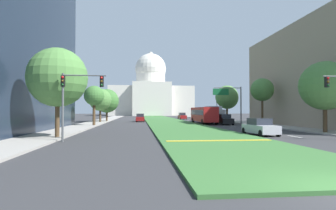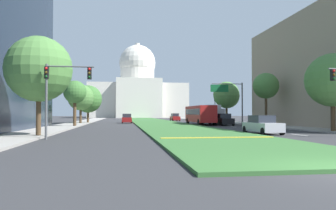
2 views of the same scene
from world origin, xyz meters
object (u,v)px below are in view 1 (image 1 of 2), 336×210
street_tree_left_far (100,100)px  street_tree_left_near (58,78)px  street_tree_right_mid (262,90)px  sedan_lead_stopped (260,127)px  street_tree_left_distant (107,101)px  sedan_midblock (225,120)px  sedan_distant (140,118)px  street_tree_right_near (325,86)px  street_tree_right_far (227,98)px  box_truck_delivery (214,114)px  traffic_light_near_left (74,92)px  overhead_guide_sign (231,98)px  city_bus (203,114)px  street_tree_left_mid (94,96)px  traffic_light_far_right (217,106)px  street_tree_right_distant (227,97)px  capitol_building (151,94)px  sedan_far_horizon (182,116)px

street_tree_left_far → street_tree_left_near: bearing=-88.7°
street_tree_right_mid → sedan_lead_stopped: (-7.81, -16.29, -4.87)m
street_tree_left_near → street_tree_left_distant: bearing=89.8°
sedan_midblock → sedan_distant: 19.58m
street_tree_right_near → street_tree_right_far: (-0.50, 30.04, 0.10)m
box_truck_delivery → traffic_light_near_left: bearing=-122.6°
street_tree_left_near → street_tree_right_mid: 31.70m
traffic_light_near_left → overhead_guide_sign: bearing=50.2°
street_tree_left_distant → city_bus: bearing=-30.7°
box_truck_delivery → street_tree_left_mid: bearing=-157.9°
traffic_light_far_right → street_tree_left_mid: size_ratio=0.84×
traffic_light_near_left → street_tree_right_mid: 31.75m
street_tree_right_near → city_bus: street_tree_right_near is taller
street_tree_left_far → street_tree_right_far: (26.15, 1.04, 0.53)m
street_tree_right_distant → sedan_distant: size_ratio=1.87×
capitol_building → sedan_distant: (-5.57, -77.60, -9.72)m
overhead_guide_sign → street_tree_right_mid: street_tree_right_mid is taller
traffic_light_far_right → box_truck_delivery: size_ratio=0.81×
traffic_light_near_left → street_tree_left_near: bearing=126.8°
street_tree_left_distant → sedan_distant: 7.99m
sedan_distant → city_bus: (11.32, -9.97, 0.97)m
traffic_light_near_left → sedan_midblock: size_ratio=1.17×
street_tree_right_distant → street_tree_right_far: bearing=-106.2°
street_tree_left_far → box_truck_delivery: size_ratio=1.05×
overhead_guide_sign → city_bus: size_ratio=0.59×
street_tree_left_distant → city_bus: size_ratio=0.63×
street_tree_right_far → sedan_lead_stopped: size_ratio=1.61×
street_tree_left_near → traffic_light_near_left: bearing=-53.2°
street_tree_right_distant → sedan_far_horizon: street_tree_right_distant is taller
street_tree_right_far → traffic_light_far_right: bearing=105.7°
sedan_distant → city_bus: 15.12m
street_tree_left_mid → street_tree_right_distant: 30.90m
street_tree_right_near → street_tree_left_far: 39.39m
city_bus → street_tree_right_distant: bearing=53.5°
sedan_midblock → street_tree_right_far: bearing=69.9°
overhead_guide_sign → box_truck_delivery: 6.22m
overhead_guide_sign → street_tree_right_distant: 13.54m
capitol_building → street_tree_right_mid: bearing=-81.8°
capitol_building → street_tree_left_mid: capitol_building is taller
street_tree_left_mid → sedan_distant: street_tree_left_mid is taller
street_tree_left_distant → sedan_lead_stopped: (18.38, -34.25, -3.65)m
traffic_light_far_right → capitol_building: bearing=98.7°
overhead_guide_sign → street_tree_left_near: size_ratio=0.85×
street_tree_right_near → street_tree_right_mid: street_tree_right_mid is taller
street_tree_right_distant → street_tree_left_distant: bearing=179.1°
sedan_far_horizon → city_bus: 25.60m
street_tree_right_distant → sedan_lead_stopped: 35.04m
sedan_lead_stopped → box_truck_delivery: size_ratio=0.71×
traffic_light_far_right → sedan_lead_stopped: bearing=-99.5°
street_tree_right_far → sedan_far_horizon: bearing=110.9°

